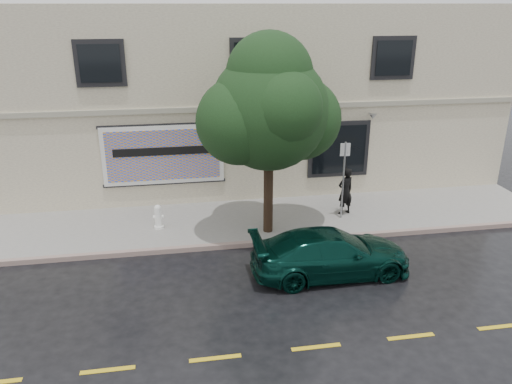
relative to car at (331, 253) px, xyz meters
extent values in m
plane|color=black|center=(-1.25, 0.50, -0.64)|extent=(90.00, 90.00, 0.00)
cube|color=gray|center=(-1.25, 3.75, -0.56)|extent=(20.00, 3.50, 0.15)
cube|color=slate|center=(-1.25, 2.00, -0.56)|extent=(20.00, 0.18, 0.16)
cube|color=gold|center=(-1.25, -3.00, -0.63)|extent=(19.00, 0.12, 0.01)
cube|color=beige|center=(-1.25, 9.50, 2.86)|extent=(20.00, 8.00, 7.00)
cube|color=#9E9984|center=(-1.25, 5.46, 2.96)|extent=(20.00, 0.12, 0.18)
cube|color=black|center=(1.95, 5.46, 1.31)|extent=(2.30, 0.10, 2.10)
cube|color=black|center=(1.95, 5.40, 1.31)|extent=(2.00, 0.05, 1.80)
cube|color=black|center=(-6.25, 5.40, 4.56)|extent=(1.30, 0.05, 1.20)
cube|color=black|center=(-1.25, 5.40, 4.56)|extent=(1.30, 0.05, 1.20)
cube|color=black|center=(3.75, 5.40, 4.56)|extent=(1.30, 0.05, 1.20)
cube|color=white|center=(-4.45, 5.43, 1.41)|extent=(4.20, 0.06, 2.10)
cube|color=gold|center=(-4.45, 5.39, 1.41)|extent=(3.90, 0.04, 1.80)
cube|color=black|center=(-4.45, 5.46, 0.36)|extent=(4.30, 0.10, 0.10)
cube|color=black|center=(-4.45, 5.46, 2.46)|extent=(4.30, 0.10, 0.10)
cube|color=black|center=(-4.45, 5.36, 1.56)|extent=(3.40, 0.02, 0.28)
imported|color=black|center=(0.00, 0.00, 0.00)|extent=(4.40, 2.03, 1.27)
imported|color=black|center=(1.65, 3.66, 0.34)|extent=(0.70, 0.58, 1.65)
imported|color=black|center=(1.65, 3.66, 1.56)|extent=(1.37, 1.37, 0.79)
cylinder|color=#332116|center=(-1.23, 2.70, 0.89)|extent=(0.30, 0.30, 2.74)
sphere|color=black|center=(-1.23, 2.70, 3.40)|extent=(3.53, 3.53, 3.53)
cylinder|color=white|center=(-4.69, 3.50, -0.44)|extent=(0.31, 0.31, 0.08)
cylinder|color=white|center=(-4.69, 3.50, -0.12)|extent=(0.23, 0.23, 0.57)
sphere|color=white|center=(-4.69, 3.50, 0.21)|extent=(0.23, 0.23, 0.23)
cylinder|color=white|center=(-4.69, 3.50, -0.09)|extent=(0.33, 0.10, 0.10)
cylinder|color=gray|center=(1.43, 3.32, 0.85)|extent=(0.06, 0.06, 2.67)
cube|color=silver|center=(1.43, 3.32, 1.92)|extent=(0.33, 0.05, 0.43)
camera|label=1|loc=(-4.02, -11.60, 6.38)|focal=35.00mm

